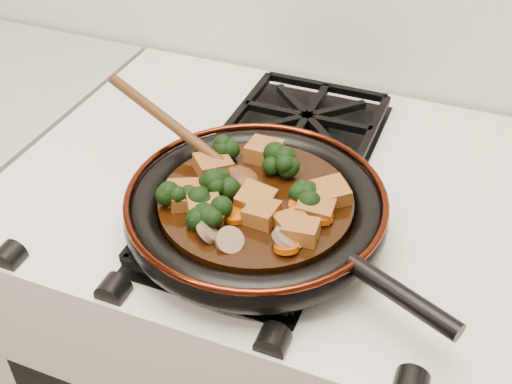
% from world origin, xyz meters
% --- Properties ---
extents(stove, '(0.76, 0.60, 0.90)m').
position_xyz_m(stove, '(0.00, 1.69, 0.45)').
color(stove, silver).
rests_on(stove, ground).
extents(burner_grate_front, '(0.23, 0.23, 0.03)m').
position_xyz_m(burner_grate_front, '(0.00, 1.55, 0.91)').
color(burner_grate_front, black).
rests_on(burner_grate_front, stove).
extents(burner_grate_back, '(0.23, 0.23, 0.03)m').
position_xyz_m(burner_grate_back, '(0.00, 1.83, 0.91)').
color(burner_grate_back, black).
rests_on(burner_grate_back, stove).
extents(skillet, '(0.44, 0.33, 0.05)m').
position_xyz_m(skillet, '(0.02, 1.57, 0.94)').
color(skillet, black).
rests_on(skillet, burner_grate_front).
extents(braising_sauce, '(0.24, 0.24, 0.02)m').
position_xyz_m(braising_sauce, '(0.02, 1.57, 0.95)').
color(braising_sauce, black).
rests_on(braising_sauce, skillet).
extents(tofu_cube_0, '(0.05, 0.05, 0.02)m').
position_xyz_m(tofu_cube_0, '(0.08, 1.53, 0.97)').
color(tofu_cube_0, brown).
rests_on(tofu_cube_0, braising_sauce).
extents(tofu_cube_1, '(0.06, 0.06, 0.03)m').
position_xyz_m(tofu_cube_1, '(-0.06, 1.60, 0.97)').
color(tofu_cube_1, brown).
rests_on(tofu_cube_1, braising_sauce).
extents(tofu_cube_2, '(0.04, 0.04, 0.03)m').
position_xyz_m(tofu_cube_2, '(0.09, 1.52, 0.97)').
color(tofu_cube_2, brown).
rests_on(tofu_cube_2, braising_sauce).
extents(tofu_cube_3, '(0.06, 0.06, 0.03)m').
position_xyz_m(tofu_cube_3, '(0.10, 1.60, 0.97)').
color(tofu_cube_3, brown).
rests_on(tofu_cube_3, braising_sauce).
extents(tofu_cube_4, '(0.05, 0.05, 0.03)m').
position_xyz_m(tofu_cube_4, '(-0.06, 1.53, 0.97)').
color(tofu_cube_4, brown).
rests_on(tofu_cube_4, braising_sauce).
extents(tofu_cube_5, '(0.05, 0.05, 0.02)m').
position_xyz_m(tofu_cube_5, '(-0.07, 1.54, 0.97)').
color(tofu_cube_5, brown).
rests_on(tofu_cube_5, braising_sauce).
extents(tofu_cube_6, '(0.05, 0.04, 0.03)m').
position_xyz_m(tofu_cube_6, '(0.02, 1.56, 0.97)').
color(tofu_cube_6, brown).
rests_on(tofu_cube_6, braising_sauce).
extents(tofu_cube_7, '(0.04, 0.05, 0.03)m').
position_xyz_m(tofu_cube_7, '(-0.01, 1.66, 0.97)').
color(tofu_cube_7, brown).
rests_on(tofu_cube_7, braising_sauce).
extents(tofu_cube_8, '(0.05, 0.04, 0.03)m').
position_xyz_m(tofu_cube_8, '(0.09, 1.57, 0.97)').
color(tofu_cube_8, brown).
rests_on(tofu_cube_8, braising_sauce).
extents(tofu_cube_9, '(0.06, 0.06, 0.03)m').
position_xyz_m(tofu_cube_9, '(-0.03, 1.51, 0.97)').
color(tofu_cube_9, brown).
rests_on(tofu_cube_9, braising_sauce).
extents(tofu_cube_10, '(0.04, 0.04, 0.03)m').
position_xyz_m(tofu_cube_10, '(0.04, 1.54, 0.97)').
color(tofu_cube_10, brown).
rests_on(tofu_cube_10, braising_sauce).
extents(broccoli_floret_0, '(0.07, 0.07, 0.06)m').
position_xyz_m(broccoli_floret_0, '(-0.03, 1.56, 0.97)').
color(broccoli_floret_0, black).
rests_on(broccoli_floret_0, braising_sauce).
extents(broccoli_floret_1, '(0.07, 0.07, 0.07)m').
position_xyz_m(broccoli_floret_1, '(-0.02, 1.51, 0.97)').
color(broccoli_floret_1, black).
rests_on(broccoli_floret_1, braising_sauce).
extents(broccoli_floret_2, '(0.07, 0.07, 0.07)m').
position_xyz_m(broccoli_floret_2, '(-0.05, 1.63, 0.97)').
color(broccoli_floret_2, black).
rests_on(broccoli_floret_2, braising_sauce).
extents(broccoli_floret_3, '(0.08, 0.08, 0.07)m').
position_xyz_m(broccoli_floret_3, '(0.08, 1.58, 0.97)').
color(broccoli_floret_3, black).
rests_on(broccoli_floret_3, braising_sauce).
extents(broccoli_floret_4, '(0.09, 0.09, 0.07)m').
position_xyz_m(broccoli_floret_4, '(0.03, 1.63, 0.97)').
color(broccoli_floret_4, black).
rests_on(broccoli_floret_4, braising_sauce).
extents(broccoli_floret_5, '(0.08, 0.08, 0.07)m').
position_xyz_m(broccoli_floret_5, '(-0.03, 1.56, 0.97)').
color(broccoli_floret_5, black).
rests_on(broccoli_floret_5, braising_sauce).
extents(broccoli_floret_6, '(0.09, 0.08, 0.07)m').
position_xyz_m(broccoli_floret_6, '(-0.05, 1.52, 0.97)').
color(broccoli_floret_6, black).
rests_on(broccoli_floret_6, braising_sauce).
extents(broccoli_floret_7, '(0.07, 0.07, 0.06)m').
position_xyz_m(broccoli_floret_7, '(-0.07, 1.52, 0.97)').
color(broccoli_floret_7, black).
rests_on(broccoli_floret_7, braising_sauce).
extents(carrot_coin_0, '(0.03, 0.03, 0.01)m').
position_xyz_m(carrot_coin_0, '(0.07, 1.57, 0.96)').
color(carrot_coin_0, '#AA4104').
rests_on(carrot_coin_0, braising_sauce).
extents(carrot_coin_1, '(0.03, 0.03, 0.01)m').
position_xyz_m(carrot_coin_1, '(0.01, 1.53, 0.96)').
color(carrot_coin_1, '#AA4104').
rests_on(carrot_coin_1, braising_sauce).
extents(carrot_coin_2, '(0.03, 0.03, 0.02)m').
position_xyz_m(carrot_coin_2, '(0.08, 1.50, 0.96)').
color(carrot_coin_2, '#AA4104').
rests_on(carrot_coin_2, braising_sauce).
extents(carrot_coin_3, '(0.03, 0.03, 0.02)m').
position_xyz_m(carrot_coin_3, '(0.10, 1.56, 0.96)').
color(carrot_coin_3, '#AA4104').
rests_on(carrot_coin_3, braising_sauce).
extents(mushroom_slice_0, '(0.04, 0.04, 0.02)m').
position_xyz_m(mushroom_slice_0, '(0.09, 1.53, 0.97)').
color(mushroom_slice_0, '#7C6047').
rests_on(mushroom_slice_0, braising_sauce).
extents(mushroom_slice_1, '(0.05, 0.05, 0.03)m').
position_xyz_m(mushroom_slice_1, '(0.08, 1.51, 0.97)').
color(mushroom_slice_1, '#7C6047').
rests_on(mushroom_slice_1, braising_sauce).
extents(mushroom_slice_2, '(0.04, 0.04, 0.03)m').
position_xyz_m(mushroom_slice_2, '(-0.01, 1.48, 0.97)').
color(mushroom_slice_2, '#7C6047').
rests_on(mushroom_slice_2, braising_sauce).
extents(mushroom_slice_3, '(0.02, 0.03, 0.03)m').
position_xyz_m(mushroom_slice_3, '(-0.06, 1.62, 0.97)').
color(mushroom_slice_3, '#7C6047').
rests_on(mushroom_slice_3, braising_sauce).
extents(mushroom_slice_4, '(0.05, 0.05, 0.03)m').
position_xyz_m(mushroom_slice_4, '(0.02, 1.48, 0.97)').
color(mushroom_slice_4, '#7C6047').
rests_on(mushroom_slice_4, braising_sauce).
extents(wooden_spoon, '(0.15, 0.07, 0.24)m').
position_xyz_m(wooden_spoon, '(-0.08, 1.62, 0.98)').
color(wooden_spoon, '#49290F').
rests_on(wooden_spoon, braising_sauce).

